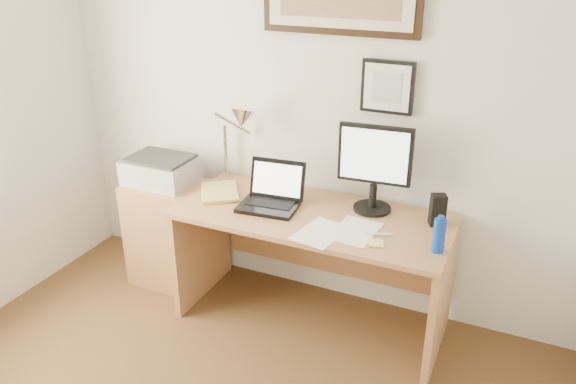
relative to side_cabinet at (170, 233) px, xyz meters
The scene contains 16 objects.
wall_back 1.32m from the side_cabinet, 19.18° to the left, with size 3.50×0.02×2.50m, color silver.
side_cabinet is the anchor object (origin of this frame).
water_bottle 1.88m from the side_cabinet, ahead, with size 0.06×0.06×0.18m, color #0D35AD.
bottle_cap 1.91m from the side_cabinet, ahead, with size 0.03×0.03×0.02m, color #0D35AD.
speaker 1.82m from the side_cabinet, ahead, with size 0.08×0.07×0.18m, color black.
paper_sheet_a 1.28m from the side_cabinet, 11.57° to the right, with size 0.22×0.31×0.00m, color white.
paper_sheet_b 1.42m from the side_cabinet, ahead, with size 0.22×0.32×0.00m, color white.
sticky_pad 1.58m from the side_cabinet, ahead, with size 0.08×0.08×0.01m, color #F6F474.
marker_pen 1.55m from the side_cabinet, ahead, with size 0.02×0.02×0.14m, color white.
book 0.53m from the side_cabinet, 15.04° to the right, with size 0.22×0.31×0.02m, color #C9C25E.
desk 1.08m from the side_cabinet, ahead, with size 1.60×0.70×0.75m.
laptop 0.92m from the side_cabinet, ahead, with size 0.36×0.33×0.26m.
lcd_monitor 1.53m from the side_cabinet, ahead, with size 0.42×0.22×0.52m.
printer 0.46m from the side_cabinet, 155.31° to the left, with size 0.44×0.34×0.18m.
desk_lamp 0.98m from the side_cabinet, 14.38° to the left, with size 0.29×0.27×0.53m.
picture_small 1.77m from the side_cabinet, 12.05° to the left, with size 0.30×0.03×0.30m.
Camera 1 is at (1.23, -1.09, 2.20)m, focal length 35.00 mm.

